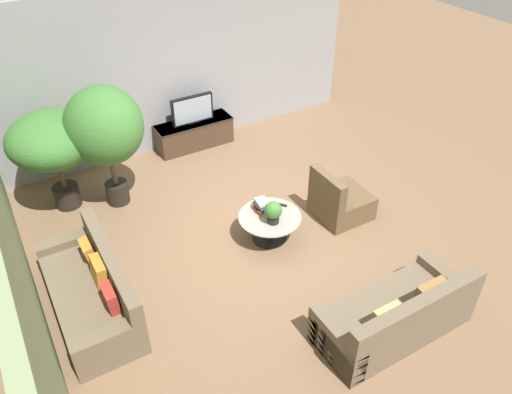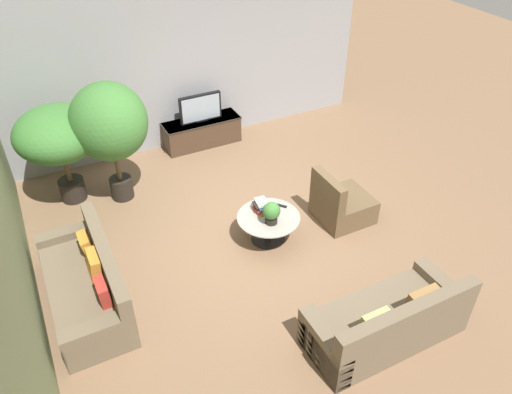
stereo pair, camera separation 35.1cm
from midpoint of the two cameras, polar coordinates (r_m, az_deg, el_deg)
ground_plane at (r=7.62m, az=-0.56°, el=-4.34°), size 24.00×24.00×0.00m
back_wall_stone at (r=9.41m, az=-10.86°, el=14.17°), size 7.40×0.12×3.00m
side_wall_left at (r=6.28m, az=-28.43°, el=-2.28°), size 0.12×7.40×3.00m
media_console at (r=9.74m, az=-8.11°, el=7.19°), size 1.48×0.50×0.52m
television at (r=9.50m, az=-8.36°, el=9.84°), size 0.81×0.13×0.52m
coffee_table at (r=7.37m, az=0.20°, el=-3.01°), size 0.93×0.93×0.42m
couch_by_wall at (r=6.76m, az=-19.62°, el=-10.28°), size 0.84×2.02×0.84m
couch_near_entry at (r=6.32m, az=14.14°, el=-13.03°), size 1.92×0.84×0.84m
armchair_wicker at (r=7.89m, az=8.27°, el=-0.58°), size 0.80×0.76×0.86m
potted_palm_tall at (r=8.21m, az=-23.42°, el=5.79°), size 1.33×1.33×1.65m
potted_palm_corner at (r=7.92m, az=-18.17°, el=7.49°), size 1.18×1.18×2.02m
potted_plant_tabletop at (r=7.08m, az=0.56°, el=-1.71°), size 0.26×0.26×0.34m
book_stack at (r=7.35m, az=-0.61°, el=-1.07°), size 0.25×0.29×0.17m
remote_black at (r=7.50m, az=1.63°, el=-0.93°), size 0.13×0.15×0.02m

